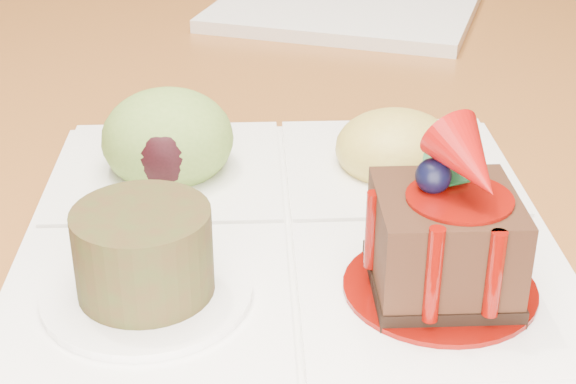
{
  "coord_description": "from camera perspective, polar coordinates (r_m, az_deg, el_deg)",
  "views": [
    {
      "loc": [
        0.04,
        -1.15,
        0.99
      ],
      "look_at": [
        0.05,
        -0.75,
        0.79
      ],
      "focal_mm": 55.0,
      "sensor_mm": 36.0,
      "label": 1
    }
  ],
  "objects": [
    {
      "name": "sampler_plate",
      "position": [
        0.46,
        -0.25,
        -1.27
      ],
      "size": [
        0.27,
        0.27,
        0.1
      ],
      "rotation": [
        0.0,
        0.0,
        0.01
      ],
      "color": "white",
      "rests_on": "dining_table"
    },
    {
      "name": "second_plate",
      "position": [
        0.88,
        4.07,
        12.11
      ],
      "size": [
        0.3,
        0.3,
        0.01
      ],
      "primitive_type": "cube",
      "rotation": [
        0.0,
        0.0,
        -0.34
      ],
      "color": "white",
      "rests_on": "dining_table"
    }
  ]
}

